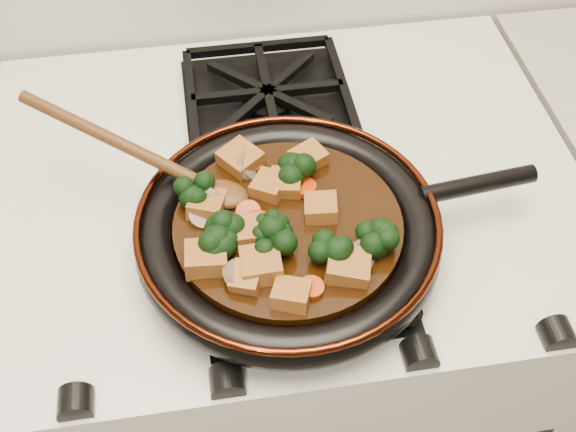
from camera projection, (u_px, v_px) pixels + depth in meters
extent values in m
cube|color=beige|center=(285.00, 354.00, 1.26)|extent=(0.76, 0.60, 0.90)
cylinder|color=black|center=(288.00, 237.00, 0.81)|extent=(0.31, 0.31, 0.01)
torus|color=black|center=(288.00, 232.00, 0.81)|extent=(0.34, 0.34, 0.04)
torus|color=#3F1509|center=(288.00, 220.00, 0.79)|extent=(0.34, 0.34, 0.01)
cylinder|color=black|center=(478.00, 184.00, 0.83)|extent=(0.14, 0.04, 0.02)
cylinder|color=black|center=(288.00, 228.00, 0.80)|extent=(0.25, 0.25, 0.02)
cube|color=brown|center=(261.00, 265.00, 0.74)|extent=(0.04, 0.04, 0.03)
cube|color=brown|center=(207.00, 205.00, 0.80)|extent=(0.05, 0.05, 0.03)
cube|color=brown|center=(244.00, 233.00, 0.77)|extent=(0.04, 0.04, 0.02)
cube|color=brown|center=(291.00, 295.00, 0.72)|extent=(0.05, 0.05, 0.02)
cube|color=brown|center=(240.00, 159.00, 0.84)|extent=(0.06, 0.06, 0.02)
cube|color=brown|center=(348.00, 267.00, 0.74)|extent=(0.06, 0.05, 0.03)
cube|color=brown|center=(247.00, 278.00, 0.74)|extent=(0.04, 0.04, 0.02)
cube|color=brown|center=(321.00, 208.00, 0.80)|extent=(0.04, 0.04, 0.03)
cube|color=brown|center=(206.00, 259.00, 0.75)|extent=(0.05, 0.04, 0.03)
cube|color=brown|center=(286.00, 183.00, 0.82)|extent=(0.04, 0.04, 0.02)
cube|color=brown|center=(269.00, 186.00, 0.82)|extent=(0.05, 0.05, 0.02)
cube|color=brown|center=(308.00, 158.00, 0.85)|extent=(0.05, 0.05, 0.03)
cylinder|color=#B02B04|center=(250.00, 161.00, 0.85)|extent=(0.03, 0.03, 0.02)
cylinder|color=#B02B04|center=(303.00, 187.00, 0.82)|extent=(0.03, 0.03, 0.01)
cylinder|color=#B02B04|center=(248.00, 212.00, 0.80)|extent=(0.03, 0.03, 0.02)
cylinder|color=#B02B04|center=(259.00, 223.00, 0.79)|extent=(0.03, 0.03, 0.02)
cylinder|color=#B02B04|center=(311.00, 288.00, 0.73)|extent=(0.03, 0.03, 0.01)
cylinder|color=brown|center=(237.00, 275.00, 0.74)|extent=(0.03, 0.04, 0.03)
cylinder|color=brown|center=(362.00, 255.00, 0.75)|extent=(0.04, 0.04, 0.03)
cylinder|color=brown|center=(248.00, 166.00, 0.84)|extent=(0.04, 0.04, 0.03)
cylinder|color=brown|center=(213.00, 193.00, 0.81)|extent=(0.04, 0.04, 0.03)
cylinder|color=brown|center=(204.00, 214.00, 0.79)|extent=(0.04, 0.04, 0.02)
ellipsoid|color=#4B2910|center=(225.00, 194.00, 0.81)|extent=(0.07, 0.06, 0.02)
cylinder|color=#4B2910|center=(122.00, 144.00, 0.82)|extent=(0.02, 0.02, 0.26)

